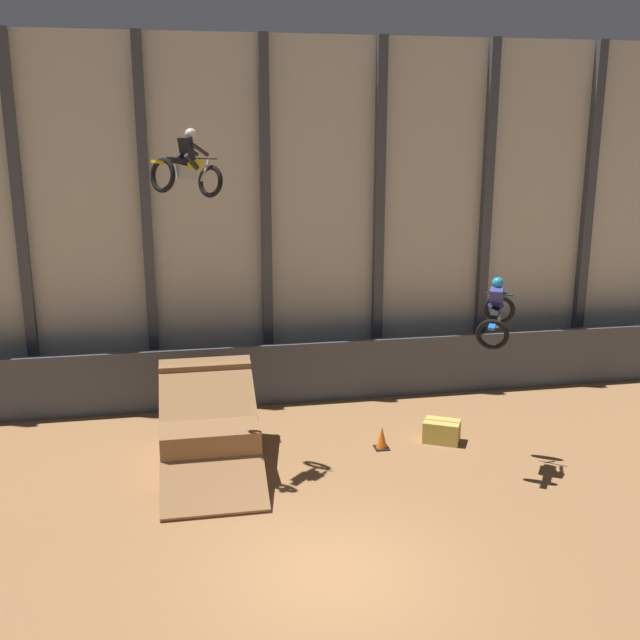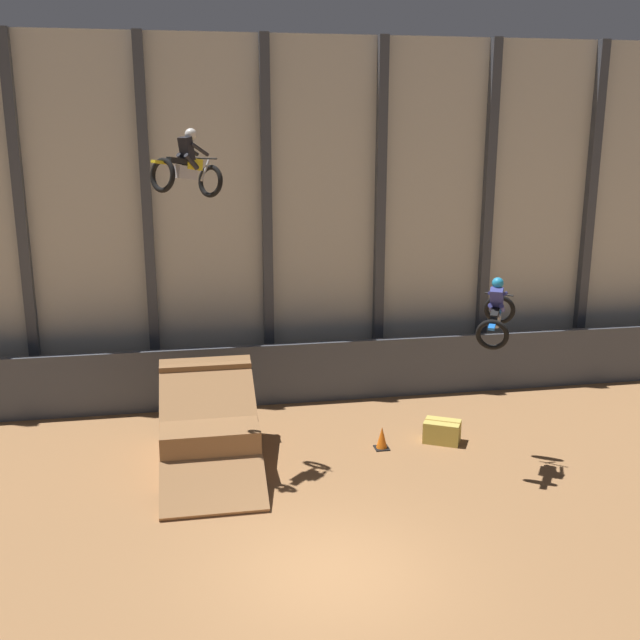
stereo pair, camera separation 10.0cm
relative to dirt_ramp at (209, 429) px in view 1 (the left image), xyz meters
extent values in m
plane|color=#996B42|center=(2.00, -5.32, -0.77)|extent=(60.00, 60.00, 0.00)
cube|color=beige|center=(2.00, 4.74, 4.41)|extent=(32.00, 0.12, 10.35)
cube|color=#3D424C|center=(-4.75, 4.54, 4.41)|extent=(0.28, 0.28, 10.35)
cube|color=#3D424C|center=(-1.38, 4.54, 4.41)|extent=(0.28, 0.28, 10.35)
cube|color=#3D424C|center=(2.00, 4.54, 4.41)|extent=(0.28, 0.28, 10.35)
cube|color=#3D424C|center=(5.38, 4.54, 4.41)|extent=(0.28, 0.28, 10.35)
cube|color=#3D424C|center=(8.76, 4.54, 4.41)|extent=(0.28, 0.28, 10.35)
cube|color=#3D424C|center=(12.13, 4.54, 4.41)|extent=(0.28, 0.28, 10.35)
cube|color=#474C56|center=(2.00, 3.40, 0.12)|extent=(31.36, 0.20, 1.79)
cube|color=olive|center=(0.00, -0.12, -0.15)|extent=(2.24, 3.00, 1.25)
cube|color=olive|center=(0.00, 1.13, 0.27)|extent=(2.29, 0.50, 2.08)
cube|color=#996B42|center=(0.00, -0.76, 0.27)|extent=(2.29, 4.38, 2.26)
torus|color=black|center=(0.26, 0.11, 5.90)|extent=(0.65, 0.68, 0.74)
torus|color=black|center=(-0.76, -0.82, 6.10)|extent=(0.65, 0.68, 0.74)
cube|color=#B7B7BC|center=(-0.27, -0.38, 6.13)|extent=(0.53, 0.51, 0.35)
cube|color=yellow|center=(-0.13, -0.24, 6.30)|extent=(0.48, 0.46, 0.30)
cube|color=black|center=(-0.42, -0.51, 6.38)|extent=(0.53, 0.50, 0.20)
cube|color=yellow|center=(-0.81, -0.86, 6.37)|extent=(0.36, 0.35, 0.11)
cylinder|color=#B7B7BC|center=(0.15, 0.02, 6.16)|extent=(0.28, 0.26, 0.50)
cylinder|color=black|center=(0.15, 0.01, 6.41)|extent=(0.53, 0.45, 0.04)
cube|color=black|center=(-0.24, -0.35, 6.63)|extent=(0.38, 0.38, 0.52)
sphere|color=silver|center=(-0.14, -0.25, 6.93)|extent=(0.39, 0.39, 0.29)
cylinder|color=black|center=(-0.31, -0.24, 6.36)|extent=(0.36, 0.34, 0.37)
cylinder|color=black|center=(-0.15, -0.42, 6.36)|extent=(0.36, 0.34, 0.37)
cylinder|color=black|center=(-0.17, -0.07, 6.61)|extent=(0.42, 0.39, 0.32)
cylinder|color=black|center=(0.04, -0.30, 6.61)|extent=(0.42, 0.39, 0.32)
torus|color=black|center=(6.88, -0.96, 2.90)|extent=(0.75, 0.57, 0.74)
torus|color=black|center=(6.21, -2.16, 2.65)|extent=(0.75, 0.57, 0.74)
cube|color=#B7B7BC|center=(6.51, -1.63, 2.88)|extent=(0.43, 0.58, 0.37)
cube|color=blue|center=(6.58, -1.51, 3.11)|extent=(0.41, 0.51, 0.32)
cube|color=black|center=(6.38, -1.86, 3.06)|extent=(0.42, 0.58, 0.22)
cube|color=blue|center=(6.14, -2.29, 2.89)|extent=(0.30, 0.39, 0.12)
cylinder|color=#B7B7BC|center=(6.78, -1.16, 3.11)|extent=(0.13, 0.17, 0.55)
cylinder|color=black|center=(6.74, -1.23, 3.33)|extent=(0.53, 0.45, 0.04)
cube|color=navy|center=(6.45, -1.73, 3.37)|extent=(0.44, 0.48, 0.53)
sphere|color=#2393CC|center=(6.47, -1.69, 3.70)|extent=(0.37, 0.39, 0.30)
cylinder|color=navy|center=(6.40, -1.58, 3.13)|extent=(0.31, 0.43, 0.28)
cylinder|color=navy|center=(6.61, -1.70, 3.13)|extent=(0.31, 0.43, 0.28)
cylinder|color=navy|center=(6.43, -1.45, 3.43)|extent=(0.33, 0.50, 0.17)
cylinder|color=navy|center=(6.71, -1.61, 3.43)|extent=(0.33, 0.50, 0.17)
cube|color=black|center=(4.28, -0.24, -0.75)|extent=(0.36, 0.36, 0.03)
cone|color=orange|center=(4.28, -0.24, -0.46)|extent=(0.28, 0.28, 0.55)
cube|color=#CCB751|center=(5.91, -0.10, -0.49)|extent=(1.08, 0.96, 0.56)
cube|color=#996623|center=(5.91, -0.10, -0.49)|extent=(0.82, 0.47, 0.57)
camera|label=1|loc=(-0.44, -17.06, 7.13)|focal=42.00mm
camera|label=2|loc=(-0.34, -17.08, 7.13)|focal=42.00mm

